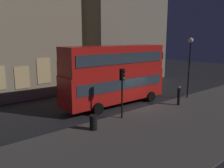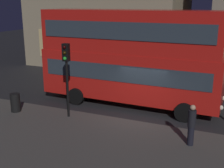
# 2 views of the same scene
# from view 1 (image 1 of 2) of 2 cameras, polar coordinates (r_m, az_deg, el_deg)

# --- Properties ---
(ground_plane) EXTENTS (80.00, 80.00, 0.00)m
(ground_plane) POSITION_cam_1_polar(r_m,az_deg,el_deg) (20.99, 6.26, -5.50)
(ground_plane) COLOR #232326
(sidewalk_slab) EXTENTS (44.00, 8.54, 0.12)m
(sidewalk_slab) POSITION_cam_1_polar(r_m,az_deg,el_deg) (18.06, 17.91, -8.62)
(sidewalk_slab) COLOR #4C4944
(sidewalk_slab) RESTS_ON ground
(building_with_clock) EXTENTS (13.63, 9.44, 16.99)m
(building_with_clock) POSITION_cam_1_polar(r_m,az_deg,el_deg) (27.82, -25.29, 15.33)
(building_with_clock) COLOR tan
(building_with_clock) RESTS_ON ground
(building_plain_facade) EXTENTS (12.34, 10.12, 16.68)m
(building_plain_facade) POSITION_cam_1_polar(r_m,az_deg,el_deg) (35.71, 0.47, 15.01)
(building_plain_facade) COLOR gray
(building_plain_facade) RESTS_ON ground
(double_decker_bus) EXTENTS (10.27, 2.91, 5.35)m
(double_decker_bus) POSITION_cam_1_polar(r_m,az_deg,el_deg) (20.69, 0.76, 2.75)
(double_decker_bus) COLOR red
(double_decker_bus) RESTS_ON ground
(traffic_light_near_kerb) EXTENTS (0.34, 0.37, 3.71)m
(traffic_light_near_kerb) POSITION_cam_1_polar(r_m,az_deg,el_deg) (16.98, 2.54, 0.28)
(traffic_light_near_kerb) COLOR black
(traffic_light_near_kerb) RESTS_ON sidewalk_slab
(traffic_light_far_side) EXTENTS (0.34, 0.37, 4.16)m
(traffic_light_far_side) POSITION_cam_1_polar(r_m,az_deg,el_deg) (30.73, 11.94, 5.36)
(traffic_light_far_side) COLOR black
(traffic_light_far_side) RESTS_ON ground
(street_lamp) EXTENTS (0.48, 0.48, 5.91)m
(street_lamp) POSITION_cam_1_polar(r_m,az_deg,el_deg) (24.01, 18.49, 6.59)
(street_lamp) COLOR black
(street_lamp) RESTS_ON sidewalk_slab
(pedestrian) EXTENTS (0.32, 0.32, 1.73)m
(pedestrian) POSITION_cam_1_polar(r_m,az_deg,el_deg) (21.53, 16.03, -2.64)
(pedestrian) COLOR black
(pedestrian) RESTS_ON sidewalk_slab
(litter_bin) EXTENTS (0.51, 0.51, 0.98)m
(litter_bin) POSITION_cam_1_polar(r_m,az_deg,el_deg) (15.43, -4.56, -9.36)
(litter_bin) COLOR black
(litter_bin) RESTS_ON sidewalk_slab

